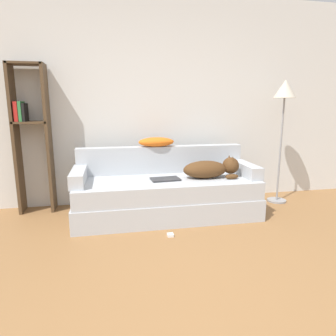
# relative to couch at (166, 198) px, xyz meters

# --- Properties ---
(wall_back) EXTENTS (7.17, 0.06, 2.70)m
(wall_back) POSITION_rel_couch_xyz_m (-0.16, 0.67, 1.13)
(wall_back) COLOR silver
(wall_back) RESTS_ON ground_plane
(couch) EXTENTS (2.14, 0.84, 0.45)m
(couch) POSITION_rel_couch_xyz_m (0.00, 0.00, 0.00)
(couch) COLOR #B2B7BC
(couch) RESTS_ON ground_plane
(couch_backrest) EXTENTS (2.10, 0.15, 0.34)m
(couch_backrest) POSITION_rel_couch_xyz_m (0.00, 0.35, 0.40)
(couch_backrest) COLOR #B2B7BC
(couch_backrest) RESTS_ON couch
(couch_arm_left) EXTENTS (0.15, 0.65, 0.15)m
(couch_arm_left) POSITION_rel_couch_xyz_m (-0.99, -0.01, 0.31)
(couch_arm_left) COLOR #B2B7BC
(couch_arm_left) RESTS_ON couch
(couch_arm_right) EXTENTS (0.15, 0.65, 0.15)m
(couch_arm_right) POSITION_rel_couch_xyz_m (0.99, -0.01, 0.31)
(couch_arm_right) COLOR #B2B7BC
(couch_arm_right) RESTS_ON couch
(dog) EXTENTS (0.68, 0.29, 0.26)m
(dog) POSITION_rel_couch_xyz_m (0.54, -0.05, 0.34)
(dog) COLOR #513319
(dog) RESTS_ON couch
(laptop) EXTENTS (0.34, 0.23, 0.02)m
(laptop) POSITION_rel_couch_xyz_m (-0.02, -0.05, 0.24)
(laptop) COLOR #2D2D30
(laptop) RESTS_ON couch
(throw_pillow) EXTENTS (0.45, 0.22, 0.12)m
(throw_pillow) POSITION_rel_couch_xyz_m (-0.07, 0.33, 0.63)
(throw_pillow) COLOR orange
(throw_pillow) RESTS_ON couch_backrest
(bookshelf) EXTENTS (0.41, 0.26, 1.78)m
(bookshelf) POSITION_rel_couch_xyz_m (-1.56, 0.49, 0.77)
(bookshelf) COLOR #4C3823
(bookshelf) RESTS_ON ground_plane
(floor_lamp) EXTENTS (0.29, 0.29, 1.63)m
(floor_lamp) POSITION_rel_couch_xyz_m (1.60, 0.24, 1.15)
(floor_lamp) COLOR gray
(floor_lamp) RESTS_ON ground_plane
(power_adapter) EXTENTS (0.06, 0.06, 0.03)m
(power_adapter) POSITION_rel_couch_xyz_m (-0.07, -0.58, -0.21)
(power_adapter) COLOR white
(power_adapter) RESTS_ON ground_plane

